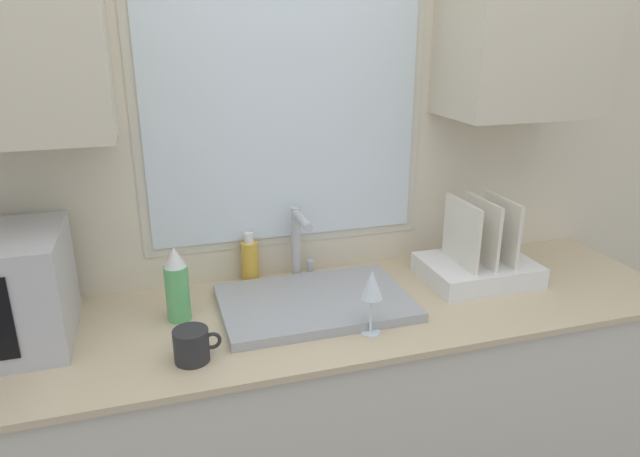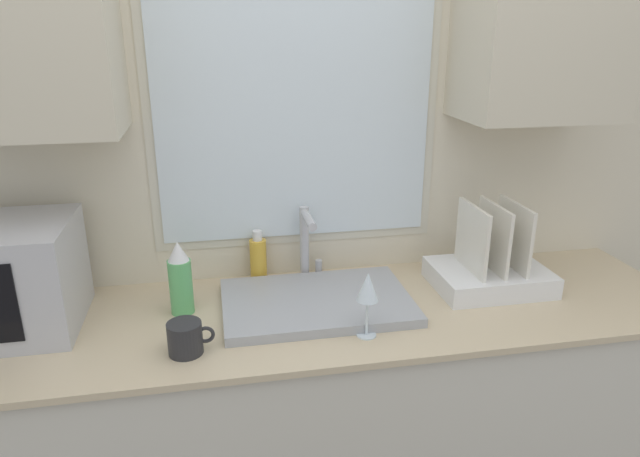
{
  "view_description": "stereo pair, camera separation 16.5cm",
  "coord_description": "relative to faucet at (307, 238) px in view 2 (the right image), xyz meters",
  "views": [
    {
      "loc": [
        -0.44,
        -1.21,
        1.75
      ],
      "look_at": [
        0.02,
        0.27,
        1.2
      ],
      "focal_mm": 32.0,
      "sensor_mm": 36.0,
      "label": 1
    },
    {
      "loc": [
        -0.28,
        -1.25,
        1.75
      ],
      "look_at": [
        0.02,
        0.27,
        1.2
      ],
      "focal_mm": 32.0,
      "sensor_mm": 36.0,
      "label": 2
    }
  ],
  "objects": [
    {
      "name": "wall_back",
      "position": [
        -0.02,
        0.07,
        0.31
      ],
      "size": [
        6.0,
        0.38,
        2.6
      ],
      "color": "beige",
      "rests_on": "ground_plane"
    },
    {
      "name": "mug_near_sink",
      "position": [
        -0.4,
        -0.4,
        -0.11
      ],
      "size": [
        0.13,
        0.09,
        0.09
      ],
      "color": "#262628",
      "rests_on": "countertop"
    },
    {
      "name": "wine_glass",
      "position": [
        0.1,
        -0.41,
        -0.01
      ],
      "size": [
        0.06,
        0.06,
        0.2
      ],
      "color": "silver",
      "rests_on": "countertop"
    },
    {
      "name": "spray_bottle",
      "position": [
        -0.42,
        -0.16,
        -0.04
      ],
      "size": [
        0.07,
        0.07,
        0.23
      ],
      "color": "#59B266",
      "rests_on": "countertop"
    },
    {
      "name": "faucet",
      "position": [
        0.0,
        0.0,
        0.0
      ],
      "size": [
        0.08,
        0.18,
        0.26
      ],
      "color": "#B7B7BC",
      "rests_on": "countertop"
    },
    {
      "name": "dish_rack",
      "position": [
        0.59,
        -0.17,
        -0.09
      ],
      "size": [
        0.37,
        0.28,
        0.29
      ],
      "color": "white",
      "rests_on": "countertop"
    },
    {
      "name": "countertop",
      "position": [
        -0.02,
        -0.23,
        -0.61
      ],
      "size": [
        2.42,
        0.64,
        0.92
      ],
      "color": "beige",
      "rests_on": "ground_plane"
    },
    {
      "name": "sink_basin",
      "position": [
        -0.0,
        -0.2,
        -0.14
      ],
      "size": [
        0.59,
        0.39,
        0.03
      ],
      "color": "#9EA0A5",
      "rests_on": "countertop"
    },
    {
      "name": "soap_bottle",
      "position": [
        -0.16,
        0.03,
        -0.07
      ],
      "size": [
        0.06,
        0.06,
        0.18
      ],
      "color": "gold",
      "rests_on": "countertop"
    }
  ]
}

